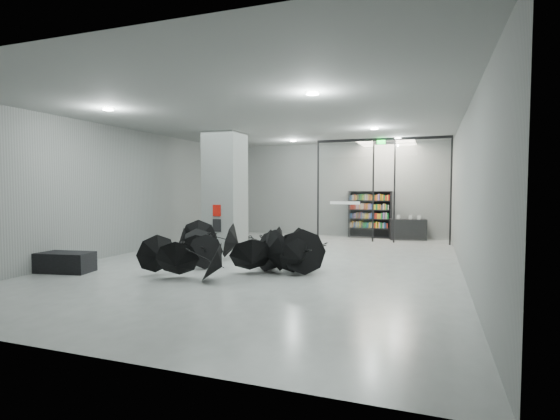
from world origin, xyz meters
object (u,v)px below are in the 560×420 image
(column, at_px, (225,191))
(bookshelf, at_px, (370,214))
(shop_counter, at_px, (408,229))
(bench, at_px, (61,262))
(umbrella_cluster, at_px, (242,256))

(column, xyz_separation_m, bookshelf, (4.32, 4.75, -1.02))
(column, height_order, shop_counter, column)
(column, height_order, bench, column)
(umbrella_cluster, bearing_deg, bookshelf, 73.93)
(bookshelf, relative_size, umbrella_cluster, 0.37)
(bench, height_order, shop_counter, shop_counter)
(bench, relative_size, umbrella_cluster, 0.29)
(bench, distance_m, umbrella_cluster, 4.53)
(column, relative_size, umbrella_cluster, 0.76)
(bench, distance_m, bookshelf, 11.70)
(bench, relative_size, bookshelf, 0.79)
(shop_counter, relative_size, umbrella_cluster, 0.27)
(column, relative_size, shop_counter, 2.85)
(column, bearing_deg, bookshelf, 47.73)
(column, bearing_deg, shop_counter, 37.78)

